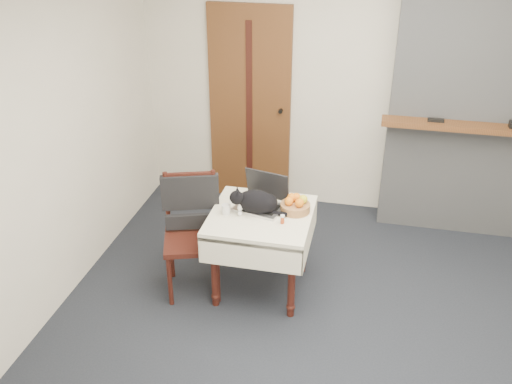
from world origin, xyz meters
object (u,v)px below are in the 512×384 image
laptop (262,198)px  fruit_basket (295,205)px  side_table (261,226)px  cream_jar (226,209)px  pill_bottle (282,219)px  door (250,107)px  chair (191,217)px  cat (257,202)px

laptop → fruit_basket: bearing=8.1°
side_table → fruit_basket: (0.25, 0.10, 0.17)m
cream_jar → pill_bottle: size_ratio=1.11×
pill_bottle → door: bearing=111.1°
laptop → cream_jar: laptop is taller
pill_bottle → fruit_basket: (0.06, 0.21, 0.02)m
cream_jar → fruit_basket: 0.54m
side_table → pill_bottle: bearing=-29.8°
fruit_basket → chair: bearing=-170.0°
door → cream_jar: door is taller
laptop → chair: bearing=-149.5°
cat → fruit_basket: (0.29, 0.09, -0.04)m
laptop → chair: 0.58m
door → laptop: bearing=-73.0°
door → cream_jar: (0.18, -1.60, -0.26)m
side_table → fruit_basket: fruit_basket is taller
pill_bottle → fruit_basket: bearing=72.6°
cream_jar → fruit_basket: bearing=17.0°
door → cat: door is taller
laptop → chair: size_ratio=0.43×
laptop → fruit_basket: laptop is taller
cream_jar → pill_bottle: (0.45, -0.05, -0.00)m
door → fruit_basket: bearing=-64.1°
laptop → pill_bottle: laptop is taller
pill_bottle → cream_jar: bearing=174.0°
side_table → cream_jar: cream_jar is taller
cat → pill_bottle: size_ratio=6.66×
side_table → laptop: size_ratio=1.84×
chair → pill_bottle: bearing=-23.1°
pill_bottle → laptop: bearing=131.4°
cat → pill_bottle: cat is taller
cream_jar → chair: size_ratio=0.08×
side_table → fruit_basket: 0.32m
cream_jar → fruit_basket: fruit_basket is taller
door → cat: (0.41, -1.53, -0.21)m
side_table → laptop: bearing=97.6°
cream_jar → cat: bearing=16.2°
side_table → pill_bottle: 0.26m
laptop → door: bearing=120.3°
cat → chair: (-0.52, -0.05, -0.17)m
cat → chair: bearing=167.7°
cat → chair: chair is taller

